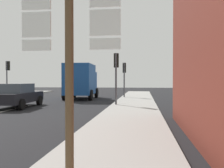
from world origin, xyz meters
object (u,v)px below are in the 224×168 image
traffic_light_far_left (8,71)px  sedan_far (17,95)px  route_sign_post (70,67)px  traffic_light_near_right (116,67)px  delivery_truck (81,80)px  traffic_light_far_right (124,72)px

traffic_light_far_left → sedan_far: bearing=-56.7°
route_sign_post → traffic_light_near_right: 11.71m
delivery_truck → traffic_light_far_left: (-7.69, 1.28, 0.96)m
sedan_far → delivery_truck: (2.25, 7.01, 0.89)m
sedan_far → delivery_truck: 7.42m
sedan_far → traffic_light_far_right: traffic_light_far_right is taller
route_sign_post → traffic_light_near_right: (-0.51, 11.68, 0.60)m
delivery_truck → traffic_light_near_right: (3.74, -5.63, 0.86)m
delivery_truck → traffic_light_far_right: (3.74, 1.20, 0.76)m
traffic_light_near_right → route_sign_post: bearing=-87.5°
traffic_light_far_right → traffic_light_far_left: bearing=179.6°
route_sign_post → traffic_light_near_right: size_ratio=0.94×
delivery_truck → traffic_light_far_left: traffic_light_far_left is taller
sedan_far → traffic_light_far_left: traffic_light_far_left is taller
route_sign_post → traffic_light_far_right: size_ratio=0.98×
traffic_light_far_left → traffic_light_far_right: bearing=-0.4°
traffic_light_far_right → delivery_truck: bearing=-162.2°
sedan_far → traffic_light_far_left: (-5.44, 8.29, 1.85)m
delivery_truck → traffic_light_near_right: bearing=-56.4°
sedan_far → route_sign_post: size_ratio=1.34×
delivery_truck → traffic_light_far_left: size_ratio=1.45×
traffic_light_near_right → traffic_light_far_right: (0.00, 6.83, -0.10)m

